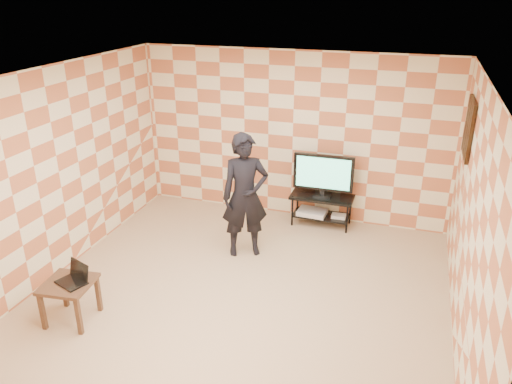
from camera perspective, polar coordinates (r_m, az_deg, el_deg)
floor at (r=6.42m, az=-1.69°, el=-11.52°), size 5.00×5.00×0.00m
wall_back at (r=8.02m, az=4.23°, el=6.35°), size 5.00×0.02×2.70m
wall_front at (r=3.82m, az=-15.03°, el=-14.61°), size 5.00×0.02×2.70m
wall_left at (r=6.96m, az=-21.61°, el=2.16°), size 0.02×5.00×2.70m
wall_right at (r=5.51m, az=23.48°, el=-3.52°), size 0.02×5.00×2.70m
ceiling at (r=5.37m, az=-2.03°, el=12.97°), size 5.00×5.00×0.02m
wall_art at (r=6.77m, az=23.15°, el=6.72°), size 0.04×0.72×0.72m
tv_stand at (r=8.01m, az=7.53°, el=-1.32°), size 0.99×0.45×0.50m
tv at (r=7.81m, az=7.71°, el=2.09°), size 0.94×0.18×0.68m
dvd_player at (r=8.07m, az=6.44°, el=-2.30°), size 0.47×0.35×0.07m
game_console at (r=8.02m, az=9.42°, el=-2.73°), size 0.23×0.17×0.05m
side_table at (r=6.14m, az=-20.60°, el=-10.36°), size 0.59×0.59×0.50m
laptop at (r=6.06m, az=-20.04°, el=-9.18°), size 0.40×0.36×0.22m
person at (r=6.91m, az=-1.26°, el=-0.45°), size 0.77×0.67×1.78m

